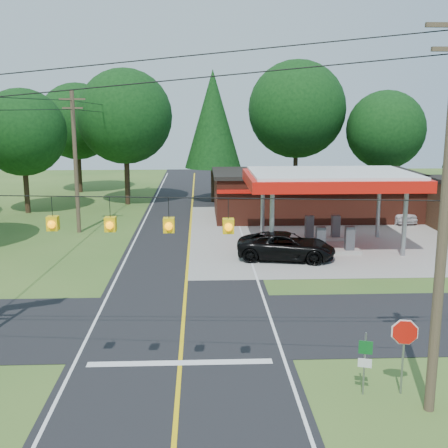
{
  "coord_description": "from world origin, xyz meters",
  "views": [
    {
      "loc": [
        0.76,
        -21.93,
        8.8
      ],
      "look_at": [
        2.0,
        7.0,
        2.8
      ],
      "focal_mm": 45.0,
      "sensor_mm": 36.0,
      "label": 1
    }
  ],
  "objects_px": {
    "suv_car": "(286,246)",
    "sedan_car": "(397,212)",
    "gas_canopy": "(330,181)",
    "octagonal_stop_sign": "(404,338)"
  },
  "relations": [
    {
      "from": "suv_car",
      "to": "octagonal_stop_sign",
      "type": "relative_size",
      "value": 2.32
    },
    {
      "from": "suv_car",
      "to": "sedan_car",
      "type": "xyz_separation_m",
      "value": [
        10.45,
        11.0,
        -0.07
      ]
    },
    {
      "from": "gas_canopy",
      "to": "suv_car",
      "type": "height_order",
      "value": "gas_canopy"
    },
    {
      "from": "suv_car",
      "to": "sedan_car",
      "type": "height_order",
      "value": "suv_car"
    },
    {
      "from": "gas_canopy",
      "to": "sedan_car",
      "type": "distance_m",
      "value": 11.37
    },
    {
      "from": "suv_car",
      "to": "octagonal_stop_sign",
      "type": "bearing_deg",
      "value": -164.75
    },
    {
      "from": "gas_canopy",
      "to": "octagonal_stop_sign",
      "type": "bearing_deg",
      "value": -96.0
    },
    {
      "from": "gas_canopy",
      "to": "suv_car",
      "type": "bearing_deg",
      "value": -136.77
    },
    {
      "from": "sedan_car",
      "to": "octagonal_stop_sign",
      "type": "bearing_deg",
      "value": -116.24
    },
    {
      "from": "suv_car",
      "to": "octagonal_stop_sign",
      "type": "distance_m",
      "value": 16.09
    }
  ]
}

